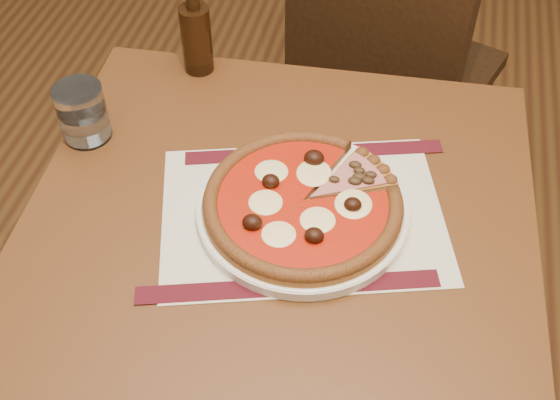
{
  "coord_description": "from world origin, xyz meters",
  "views": [
    {
      "loc": [
        1.07,
        -1.29,
        1.58
      ],
      "look_at": [
        0.91,
        -0.58,
        0.78
      ],
      "focal_mm": 45.0,
      "sensor_mm": 36.0,
      "label": 1
    }
  ],
  "objects_px": {
    "chair_far": "(386,66)",
    "water_glass": "(82,113)",
    "pizza": "(303,202)",
    "table": "(277,262)",
    "bottle": "(196,36)",
    "plate": "(303,210)"
  },
  "relations": [
    {
      "from": "plate",
      "to": "water_glass",
      "type": "relative_size",
      "value": 3.25
    },
    {
      "from": "chair_far",
      "to": "water_glass",
      "type": "height_order",
      "value": "chair_far"
    },
    {
      "from": "table",
      "to": "plate",
      "type": "xyz_separation_m",
      "value": [
        0.04,
        0.02,
        0.11
      ]
    },
    {
      "from": "plate",
      "to": "bottle",
      "type": "xyz_separation_m",
      "value": [
        -0.27,
        0.32,
        0.06
      ]
    },
    {
      "from": "plate",
      "to": "pizza",
      "type": "bearing_deg",
      "value": -131.79
    },
    {
      "from": "water_glass",
      "to": "bottle",
      "type": "height_order",
      "value": "bottle"
    },
    {
      "from": "pizza",
      "to": "bottle",
      "type": "distance_m",
      "value": 0.42
    },
    {
      "from": "chair_far",
      "to": "water_glass",
      "type": "distance_m",
      "value": 0.83
    },
    {
      "from": "pizza",
      "to": "bottle",
      "type": "relative_size",
      "value": 1.62
    },
    {
      "from": "table",
      "to": "chair_far",
      "type": "xyz_separation_m",
      "value": [
        0.11,
        0.74,
        -0.13
      ]
    },
    {
      "from": "table",
      "to": "bottle",
      "type": "relative_size",
      "value": 4.4
    },
    {
      "from": "water_glass",
      "to": "bottle",
      "type": "bearing_deg",
      "value": 59.08
    },
    {
      "from": "water_glass",
      "to": "pizza",
      "type": "bearing_deg",
      "value": -13.94
    },
    {
      "from": "table",
      "to": "chair_far",
      "type": "distance_m",
      "value": 0.76
    },
    {
      "from": "chair_far",
      "to": "pizza",
      "type": "distance_m",
      "value": 0.76
    },
    {
      "from": "bottle",
      "to": "plate",
      "type": "bearing_deg",
      "value": -50.41
    },
    {
      "from": "table",
      "to": "plate",
      "type": "height_order",
      "value": "plate"
    },
    {
      "from": "chair_far",
      "to": "plate",
      "type": "bearing_deg",
      "value": 104.83
    },
    {
      "from": "plate",
      "to": "bottle",
      "type": "relative_size",
      "value": 1.73
    },
    {
      "from": "chair_far",
      "to": "plate",
      "type": "relative_size",
      "value": 2.77
    },
    {
      "from": "pizza",
      "to": "water_glass",
      "type": "distance_m",
      "value": 0.42
    },
    {
      "from": "bottle",
      "to": "table",
      "type": "bearing_deg",
      "value": -56.21
    }
  ]
}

